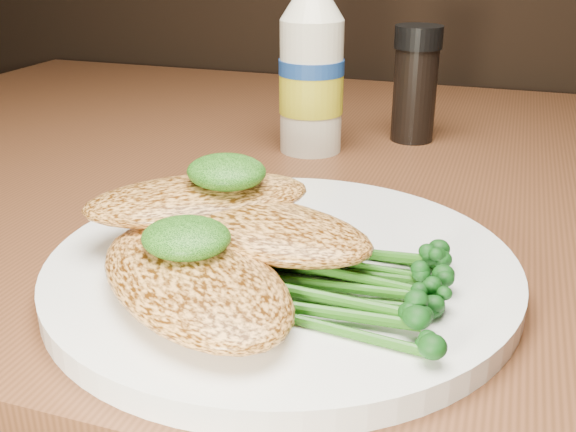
% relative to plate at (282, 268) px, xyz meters
% --- Properties ---
extents(plate, '(0.30, 0.30, 0.02)m').
position_rel_plate_xyz_m(plate, '(0.00, 0.00, 0.00)').
color(plate, white).
rests_on(plate, dining_table).
extents(chicken_front, '(0.18, 0.17, 0.03)m').
position_rel_plate_xyz_m(chicken_front, '(-0.03, -0.07, 0.02)').
color(chicken_front, '#EC9F4B').
rests_on(chicken_front, plate).
extents(chicken_mid, '(0.17, 0.11, 0.02)m').
position_rel_plate_xyz_m(chicken_mid, '(-0.02, -0.01, 0.03)').
color(chicken_mid, '#EC9F4B').
rests_on(chicken_mid, plate).
extents(chicken_back, '(0.17, 0.15, 0.02)m').
position_rel_plate_xyz_m(chicken_back, '(-0.06, 0.01, 0.04)').
color(chicken_back, '#EC9F4B').
rests_on(chicken_back, plate).
extents(pesto_front, '(0.06, 0.05, 0.02)m').
position_rel_plate_xyz_m(pesto_front, '(-0.04, -0.06, 0.04)').
color(pesto_front, black).
rests_on(pesto_front, chicken_front).
extents(pesto_back, '(0.07, 0.07, 0.02)m').
position_rel_plate_xyz_m(pesto_back, '(-0.04, 0.02, 0.06)').
color(pesto_back, black).
rests_on(pesto_back, chicken_back).
extents(broccolini_bundle, '(0.18, 0.16, 0.02)m').
position_rel_plate_xyz_m(broccolini_bundle, '(0.04, -0.03, 0.02)').
color(broccolini_bundle, '#225813').
rests_on(broccolini_bundle, plate).
extents(mayo_bottle, '(0.08, 0.08, 0.18)m').
position_rel_plate_xyz_m(mayo_bottle, '(-0.06, 0.27, 0.08)').
color(mayo_bottle, white).
rests_on(mayo_bottle, dining_table).
extents(pepper_grinder, '(0.06, 0.06, 0.12)m').
position_rel_plate_xyz_m(pepper_grinder, '(0.03, 0.34, 0.05)').
color(pepper_grinder, black).
rests_on(pepper_grinder, dining_table).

